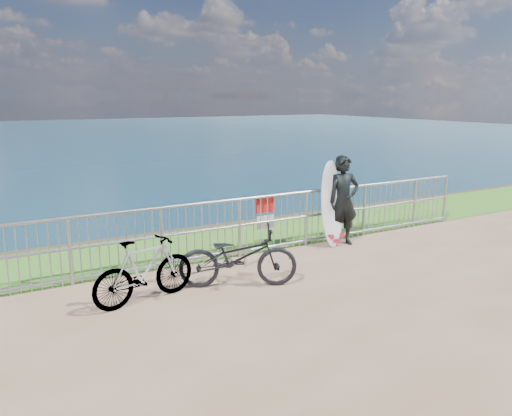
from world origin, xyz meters
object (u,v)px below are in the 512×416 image
bicycle_near (238,257)px  bicycle_far (144,270)px  surfer (343,201)px  surfboard (332,207)px

bicycle_near → bicycle_far: bearing=110.2°
surfer → bicycle_near: 3.10m
surfer → surfboard: bearing=-177.6°
surfboard → bicycle_far: surfboard is taller
bicycle_far → surfboard: bearing=-88.8°
bicycle_near → bicycle_far: 1.47m
surfer → bicycle_near: surfer is taller
bicycle_near → bicycle_far: size_ratio=1.15×
surfer → bicycle_near: size_ratio=0.97×
bicycle_near → bicycle_far: (-1.47, 0.11, -0.00)m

